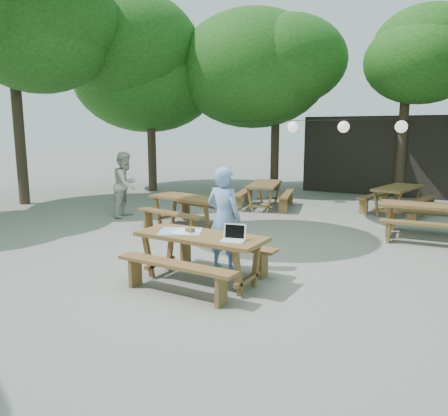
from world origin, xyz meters
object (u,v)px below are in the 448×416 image
main_picnic_table (201,257)px  second_person (126,185)px  picnic_table_nw (190,212)px  woman (224,219)px

main_picnic_table → second_person: bearing=144.3°
picnic_table_nw → main_picnic_table: bearing=-44.2°
main_picnic_table → picnic_table_nw: bearing=127.5°
picnic_table_nw → woman: (2.31, -2.31, 0.48)m
main_picnic_table → woman: size_ratio=1.16×
main_picnic_table → second_person: second_person is taller
picnic_table_nw → woman: 3.30m
woman → main_picnic_table: bearing=92.6°
main_picnic_table → woman: bearing=90.7°
woman → second_person: size_ratio=0.99×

